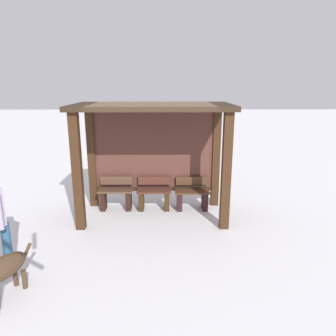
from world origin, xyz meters
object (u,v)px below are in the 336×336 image
(bench_center_inside, at_px, (154,196))
(bench_right_inside, at_px, (192,196))
(bus_shelter, at_px, (153,136))
(bench_left_inside, at_px, (116,196))

(bench_center_inside, bearing_deg, bench_right_inside, 0.04)
(bench_center_inside, distance_m, bench_right_inside, 0.90)
(bench_right_inside, bearing_deg, bus_shelter, -169.59)
(bench_right_inside, bearing_deg, bench_left_inside, -179.94)
(bus_shelter, bearing_deg, bench_left_inside, 169.70)
(bench_center_inside, height_order, bench_right_inside, bench_center_inside)
(bus_shelter, bearing_deg, bench_center_inside, 90.00)
(bus_shelter, relative_size, bench_center_inside, 4.14)
(bench_left_inside, xyz_separation_m, bench_right_inside, (1.80, 0.00, -0.02))
(bench_left_inside, relative_size, bench_center_inside, 1.00)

